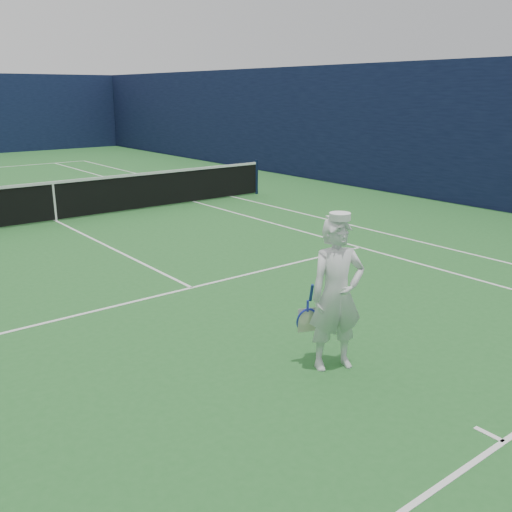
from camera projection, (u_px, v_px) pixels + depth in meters
The scene contains 5 objects.
ground at pixel (56, 221), 14.30m from camera, with size 80.00×80.00×0.00m, color #266429.
court_markings at pixel (56, 221), 14.29m from camera, with size 11.03×23.83×0.01m.
windscreen_fence at pixel (48, 140), 13.74m from camera, with size 20.12×36.12×4.00m.
tennis_net at pixel (54, 199), 14.14m from camera, with size 12.88×0.09×1.07m.
tennis_player at pixel (337, 294), 6.53m from camera, with size 0.77×0.70×1.86m.
Camera 1 is at (-4.67, -14.09, 3.15)m, focal length 40.00 mm.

